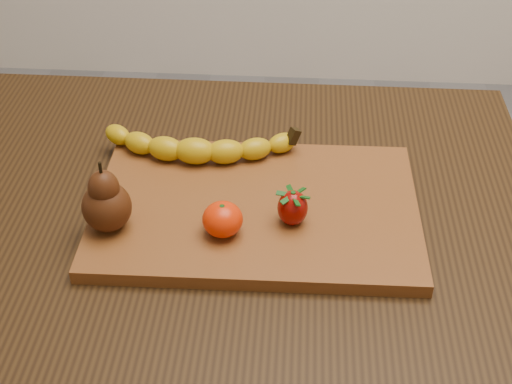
# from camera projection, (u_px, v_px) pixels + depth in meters

# --- Properties ---
(table) EXTENTS (1.00, 0.70, 0.76)m
(table) POSITION_uv_depth(u_px,v_px,m) (201.00, 250.00, 1.09)
(table) COLOR black
(table) RESTS_ON ground
(cutting_board) EXTENTS (0.45, 0.31, 0.02)m
(cutting_board) POSITION_uv_depth(u_px,v_px,m) (256.00, 209.00, 1.00)
(cutting_board) COLOR brown
(cutting_board) RESTS_ON table
(banana) EXTENTS (0.26, 0.07, 0.04)m
(banana) POSITION_uv_depth(u_px,v_px,m) (195.00, 151.00, 1.06)
(banana) COLOR #CAA509
(banana) RESTS_ON cutting_board
(pear) EXTENTS (0.07, 0.07, 0.10)m
(pear) POSITION_uv_depth(u_px,v_px,m) (105.00, 196.00, 0.92)
(pear) COLOR #411D0A
(pear) RESTS_ON cutting_board
(mandarin) EXTENTS (0.07, 0.07, 0.05)m
(mandarin) POSITION_uv_depth(u_px,v_px,m) (223.00, 219.00, 0.93)
(mandarin) COLOR red
(mandarin) RESTS_ON cutting_board
(strawberry) EXTENTS (0.05, 0.05, 0.05)m
(strawberry) POSITION_uv_depth(u_px,v_px,m) (293.00, 207.00, 0.95)
(strawberry) COLOR #850803
(strawberry) RESTS_ON cutting_board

